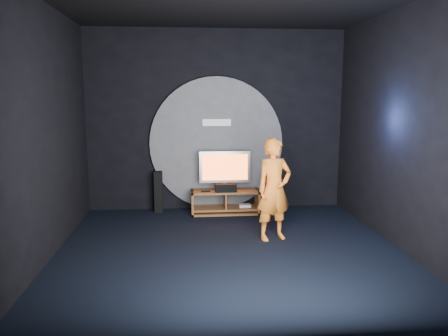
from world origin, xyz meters
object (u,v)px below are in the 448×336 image
at_px(media_console, 226,203).
at_px(tower_speaker_right, 268,193).
at_px(tv, 225,169).
at_px(subwoofer, 273,210).
at_px(tower_speaker_left, 158,192).
at_px(player, 274,189).

bearing_deg(media_console, tower_speaker_right, -7.88).
relative_size(media_console, tv, 1.33).
relative_size(media_console, subwoofer, 4.25).
height_order(tv, tower_speaker_right, tv).
bearing_deg(tower_speaker_left, media_console, -10.04).
relative_size(tv, player, 0.61).
distance_m(tower_speaker_left, player, 2.64).
height_order(media_console, tower_speaker_left, tower_speaker_left).
bearing_deg(player, tv, 92.18).
bearing_deg(tv, media_console, -83.62).
distance_m(tower_speaker_right, player, 1.53).
bearing_deg(subwoofer, tower_speaker_right, 101.00).
xyz_separation_m(tv, tower_speaker_left, (-1.28, 0.16, -0.46)).
relative_size(tower_speaker_left, subwoofer, 2.61).
height_order(tv, player, player).
distance_m(subwoofer, player, 1.37).
xyz_separation_m(tv, tower_speaker_right, (0.80, -0.18, -0.46)).
bearing_deg(player, tower_speaker_left, 117.98).
bearing_deg(tower_speaker_left, subwoofer, -16.08).
height_order(media_console, player, player).
bearing_deg(tv, tower_speaker_left, 172.85).
distance_m(media_console, tower_speaker_left, 1.32).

